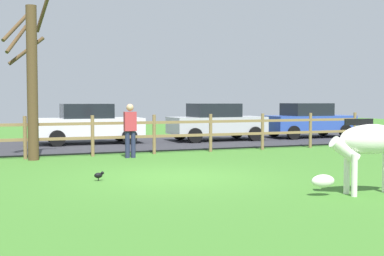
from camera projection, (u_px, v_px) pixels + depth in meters
ground_plane at (177, 177)px, 11.74m from camera, size 60.00×60.00×0.00m
parking_asphalt at (98, 144)px, 20.38m from camera, size 28.00×7.40×0.05m
paddock_fence at (93, 133)px, 15.99m from camera, size 20.13×0.11×1.28m
bare_tree at (31, 76)px, 14.93m from camera, size 1.46×1.11×5.04m
zebra at (367, 145)px, 9.51m from camera, size 1.93×0.68×1.41m
crow_on_grass at (99, 175)px, 11.17m from camera, size 0.22×0.10×0.20m
parked_car_silver at (216, 122)px, 21.64m from camera, size 4.01×1.90×1.56m
parked_car_white at (90, 123)px, 20.08m from camera, size 4.04×1.96×1.56m
parked_car_blue at (309, 120)px, 23.40m from camera, size 4.02×1.92×1.56m
visitor_near_fence at (130, 128)px, 15.58m from camera, size 0.36×0.23×1.64m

